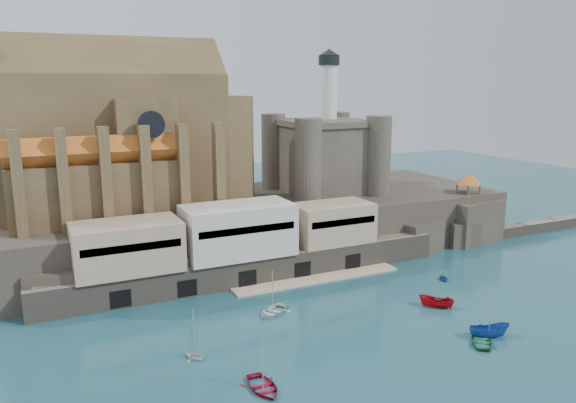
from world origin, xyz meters
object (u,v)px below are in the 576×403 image
(church, at_px, (126,142))
(castle_keep, at_px, (324,152))
(boat_0, at_px, (263,389))
(boat_2, at_px, (489,337))
(pavilion, at_px, (469,180))

(church, xyz_separation_m, castle_keep, (40.21, -0.78, -3.81))
(boat_0, distance_m, boat_2, 31.77)
(castle_keep, bearing_deg, pavilion, -30.18)
(church, bearing_deg, boat_2, -55.68)
(church, bearing_deg, pavilion, -13.48)
(castle_keep, height_order, boat_0, castle_keep)
(pavilion, height_order, boat_0, pavilion)
(boat_0, bearing_deg, boat_2, -2.24)
(castle_keep, distance_m, boat_2, 55.20)
(pavilion, xyz_separation_m, boat_0, (-61.91, -35.72, -12.73))
(pavilion, bearing_deg, boat_2, -129.32)
(castle_keep, relative_size, boat_0, 5.00)
(boat_0, height_order, boat_2, boat_0)
(church, relative_size, boat_2, 8.54)
(boat_2, bearing_deg, church, 52.29)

